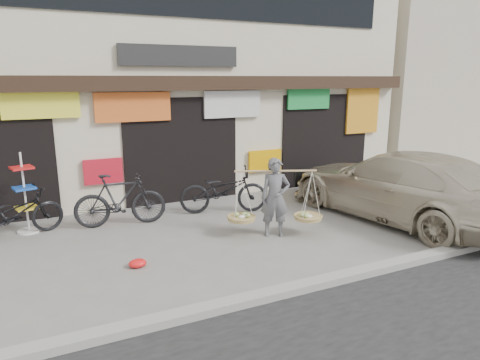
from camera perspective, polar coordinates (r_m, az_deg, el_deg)
name	(u,v)px	position (r m, az deg, el deg)	size (l,w,h in m)	color
ground	(240,246)	(8.37, -0.03, -8.83)	(70.00, 70.00, 0.00)	gray
kerb	(296,288)	(6.76, 7.45, -14.11)	(70.00, 0.25, 0.12)	gray
shophouse_block	(151,69)	(13.82, -11.83, 14.32)	(14.00, 6.32, 7.00)	beige
neighbor_east	(444,77)	(21.87, 25.53, 12.25)	(12.00, 7.00, 6.40)	#B6AB96
street_vendor	(275,201)	(8.72, 4.70, -2.76)	(1.83, 1.09, 1.62)	#5D5D61
bike_0	(14,214)	(9.73, -27.90, -4.06)	(0.67, 1.93, 1.02)	black
bike_1	(120,200)	(9.68, -15.68, -2.56)	(0.55, 1.95, 1.17)	black
bike_2	(223,190)	(10.25, -2.22, -1.38)	(0.73, 2.09, 1.10)	black
suv	(398,185)	(10.43, 20.32, -0.63)	(3.10, 5.73, 1.58)	beige
display_rack	(26,201)	(9.96, -26.67, -2.47)	(0.49, 0.49, 1.71)	silver
red_bag	(138,263)	(7.69, -13.49, -10.74)	(0.31, 0.25, 0.14)	red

